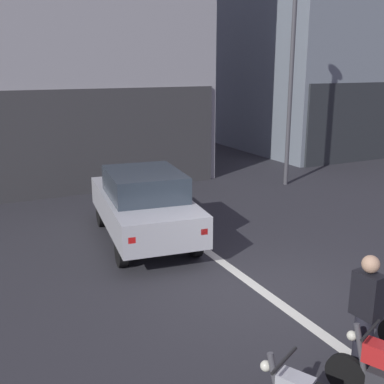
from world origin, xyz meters
name	(u,v)px	position (x,y,z in m)	size (l,w,h in m)	color
ground_plane	(263,292)	(0.00, 0.00, 0.00)	(120.00, 120.00, 0.00)	#2B2B30
lane_centre_line	(143,205)	(0.00, 6.00, 0.00)	(0.20, 18.00, 0.01)	silver
building_mid_block	(31,21)	(-1.74, 12.20, 5.37)	(10.37, 8.58, 10.77)	#9E9EA3
building_far_right	(326,40)	(11.82, 12.20, 5.01)	(9.03, 8.54, 10.04)	gray
car_silver_crossing_near	(144,203)	(-0.96, 3.34, 0.89)	(2.27, 4.29, 1.64)	black
street_lamp	(292,64)	(5.16, 6.16, 3.91)	(0.36, 0.36, 6.37)	#47474C
person_by_motorcycles	(365,316)	(-0.23, -2.51, 0.86)	(0.26, 0.38, 1.67)	#23232D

